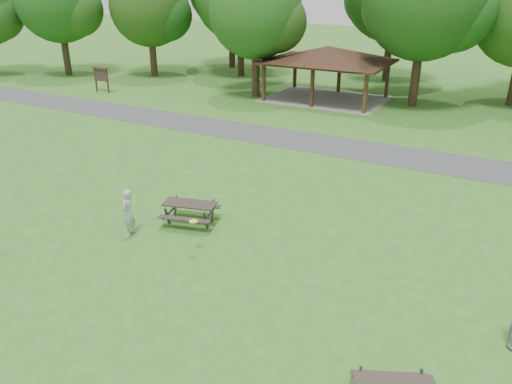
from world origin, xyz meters
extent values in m
plane|color=#326B1E|center=(0.00, 0.00, 0.00)|extent=(160.00, 160.00, 0.00)
cube|color=#404043|center=(0.00, 14.00, 0.01)|extent=(120.00, 3.20, 0.02)
cube|color=#362213|center=(-7.70, 21.30, 1.30)|extent=(0.22, 0.22, 2.60)
cube|color=#321A12|center=(-7.70, 26.70, 1.30)|extent=(0.22, 0.22, 2.60)
cube|color=#311D12|center=(-4.00, 21.30, 1.30)|extent=(0.22, 0.22, 2.60)
cube|color=#341B13|center=(-4.00, 26.70, 1.30)|extent=(0.22, 0.22, 2.60)
cube|color=#3D2616|center=(-0.30, 21.30, 1.30)|extent=(0.22, 0.22, 2.60)
cube|color=#392514|center=(-0.30, 26.70, 1.30)|extent=(0.22, 0.22, 2.60)
cube|color=#331F14|center=(-4.00, 24.00, 2.68)|extent=(8.60, 6.60, 0.16)
pyramid|color=black|center=(-4.00, 24.00, 3.26)|extent=(7.01, 7.01, 1.00)
cube|color=gray|center=(-4.00, 24.00, 0.01)|extent=(8.40, 6.40, 0.03)
cube|color=#392114|center=(-20.60, 18.00, 0.90)|extent=(0.10, 0.10, 1.80)
cube|color=#3C2315|center=(-19.40, 18.00, 0.90)|extent=(0.10, 0.10, 1.80)
cube|color=#2B231F|center=(-20.00, 18.00, 1.30)|extent=(1.40, 0.06, 0.90)
cube|color=#2F1F13|center=(-20.00, 18.00, 1.85)|extent=(1.60, 0.30, 0.06)
cylinder|color=black|center=(-28.00, 22.00, 1.84)|extent=(0.60, 0.60, 3.67)
sphere|color=#154614|center=(-28.00, 22.00, 6.38)|extent=(7.20, 7.20, 7.20)
sphere|color=#1B4714|center=(-26.38, 22.30, 5.66)|extent=(4.68, 4.68, 4.68)
sphere|color=#1B4F16|center=(-29.44, 21.80, 5.83)|extent=(4.32, 4.32, 4.32)
cylinder|color=#332316|center=(-21.00, 25.50, 1.66)|extent=(0.60, 0.60, 3.32)
sphere|color=#1D4213|center=(-21.00, 25.50, 5.88)|extent=(6.80, 6.80, 6.80)
sphere|color=#124012|center=(-19.47, 25.80, 5.20)|extent=(4.42, 4.42, 4.42)
sphere|color=#1E4A15|center=(-22.36, 25.30, 5.37)|extent=(4.08, 4.08, 4.08)
cylinder|color=black|center=(-14.00, 29.00, 1.92)|extent=(0.60, 0.60, 3.85)
sphere|color=#174212|center=(-12.25, 29.30, 5.99)|extent=(5.07, 5.07, 5.07)
sphere|color=#1C4A15|center=(-15.56, 28.80, 6.19)|extent=(4.68, 4.68, 4.68)
cylinder|color=#302215|center=(-9.00, 22.50, 1.75)|extent=(0.60, 0.60, 3.50)
sphere|color=#174914|center=(-9.00, 22.50, 5.97)|extent=(6.60, 6.60, 6.60)
sphere|color=#1B4112|center=(-7.52, 22.80, 5.31)|extent=(4.29, 4.29, 4.29)
sphere|color=#173E11|center=(-10.32, 22.30, 5.48)|extent=(3.96, 3.96, 3.96)
cylinder|color=black|center=(2.00, 25.00, 2.01)|extent=(0.60, 0.60, 4.02)
sphere|color=#144814|center=(3.80, 25.30, 6.22)|extent=(5.20, 5.20, 5.20)
sphere|color=#1E4A15|center=(0.40, 24.80, 6.42)|extent=(4.80, 4.80, 4.80)
sphere|color=#134112|center=(6.60, 28.30, 5.53)|extent=(4.20, 4.20, 4.20)
cylinder|color=#311D15|center=(-17.00, 32.50, 2.19)|extent=(0.60, 0.60, 4.38)
cylinder|color=black|center=(-2.00, 33.00, 2.06)|extent=(0.60, 0.60, 4.13)
sphere|color=#184E16|center=(-0.20, 33.30, 6.33)|extent=(5.20, 5.20, 5.20)
cube|color=#2A231F|center=(-1.18, 3.00, 0.77)|extent=(2.03, 1.21, 0.05)
cube|color=#2F2722|center=(-1.02, 2.40, 0.46)|extent=(1.90, 0.75, 0.04)
cube|color=#29231E|center=(-1.34, 3.61, 0.46)|extent=(1.90, 0.75, 0.04)
cube|color=#3F4042|center=(-1.78, 2.43, 0.39)|extent=(0.16, 0.40, 0.82)
cube|color=#404043|center=(-1.99, 3.20, 0.39)|extent=(0.16, 0.40, 0.82)
cube|color=#3B3B3D|center=(-1.88, 2.82, 0.42)|extent=(0.45, 1.51, 0.05)
cube|color=#3B3B3D|center=(-0.37, 2.80, 0.39)|extent=(0.16, 0.40, 0.82)
cube|color=#38393B|center=(-0.57, 3.57, 0.39)|extent=(0.16, 0.40, 0.82)
cube|color=#47474A|center=(-0.47, 3.19, 0.42)|extent=(0.45, 1.51, 0.05)
cube|color=#302723|center=(7.27, -1.56, 0.40)|extent=(1.61, 0.90, 0.04)
cube|color=#414144|center=(6.77, -2.00, 0.34)|extent=(0.19, 0.34, 0.72)
cylinder|color=yellow|center=(0.20, 1.29, 1.16)|extent=(0.33, 0.33, 0.02)
imported|color=#AEAEB1|center=(-2.53, 1.26, 0.85)|extent=(0.57, 0.71, 1.70)
camera|label=1|loc=(8.66, -10.21, 8.35)|focal=35.00mm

